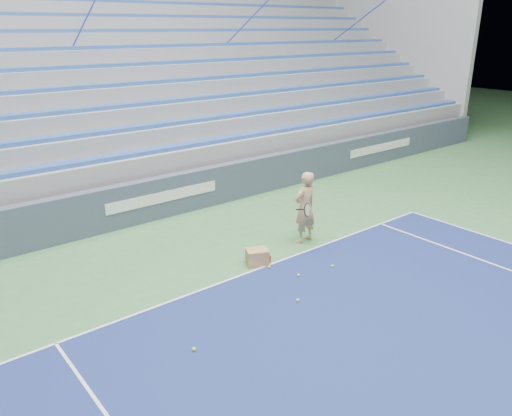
{
  "coord_description": "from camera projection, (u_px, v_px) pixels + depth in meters",
  "views": [
    {
      "loc": [
        -5.84,
        4.61,
        4.78
      ],
      "look_at": [
        0.4,
        12.38,
        1.15
      ],
      "focal_mm": 35.0,
      "sensor_mm": 36.0,
      "label": 1
    }
  ],
  "objects": [
    {
      "name": "tennis_ball_2",
      "position": [
        269.0,
        267.0,
        10.46
      ],
      "size": [
        0.07,
        0.07,
        0.07
      ],
      "primitive_type": "sphere",
      "color": "#BEE02D",
      "rests_on": "ground"
    },
    {
      "name": "tennis_ball_3",
      "position": [
        194.0,
        349.0,
        7.79
      ],
      "size": [
        0.07,
        0.07,
        0.07
      ],
      "primitive_type": "sphere",
      "color": "#BEE02D",
      "rests_on": "ground"
    },
    {
      "name": "tennis_ball_1",
      "position": [
        298.0,
        300.0,
        9.19
      ],
      "size": [
        0.07,
        0.07,
        0.07
      ],
      "primitive_type": "sphere",
      "color": "#BEE02D",
      "rests_on": "ground"
    },
    {
      "name": "sponsor_barrier",
      "position": [
        161.0,
        197.0,
        13.14
      ],
      "size": [
        30.0,
        0.32,
        1.1
      ],
      "color": "#3D475D",
      "rests_on": "ground"
    },
    {
      "name": "ball_box",
      "position": [
        257.0,
        257.0,
        10.6
      ],
      "size": [
        0.56,
        0.51,
        0.34
      ],
      "color": "#AB8353",
      "rests_on": "ground"
    },
    {
      "name": "tennis_ball_4",
      "position": [
        333.0,
        266.0,
        10.5
      ],
      "size": [
        0.07,
        0.07,
        0.07
      ],
      "primitive_type": "sphere",
      "color": "#BEE02D",
      "rests_on": "ground"
    },
    {
      "name": "tennis_ball_0",
      "position": [
        299.0,
        275.0,
        10.12
      ],
      "size": [
        0.07,
        0.07,
        0.07
      ],
      "primitive_type": "sphere",
      "color": "#BEE02D",
      "rests_on": "ground"
    },
    {
      "name": "tennis_player",
      "position": [
        305.0,
        207.0,
        11.51
      ],
      "size": [
        0.93,
        0.84,
        1.7
      ],
      "color": "tan",
      "rests_on": "ground"
    },
    {
      "name": "bleachers",
      "position": [
        75.0,
        103.0,
        16.71
      ],
      "size": [
        31.0,
        9.15,
        7.3
      ],
      "color": "gray",
      "rests_on": "ground"
    }
  ]
}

